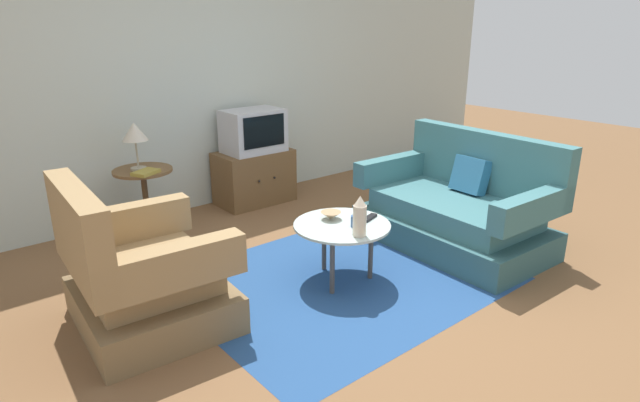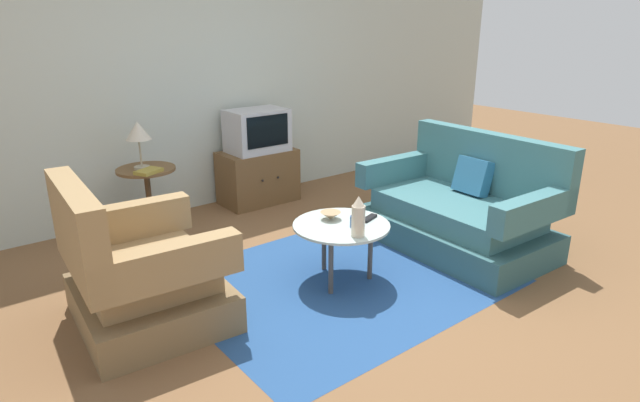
{
  "view_description": "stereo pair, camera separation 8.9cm",
  "coord_description": "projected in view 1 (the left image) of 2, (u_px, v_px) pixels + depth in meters",
  "views": [
    {
      "loc": [
        -2.35,
        -2.42,
        1.82
      ],
      "look_at": [
        0.03,
        0.43,
        0.55
      ],
      "focal_mm": 29.63,
      "sensor_mm": 36.0,
      "label": 1
    },
    {
      "loc": [
        -2.28,
        -2.48,
        1.82
      ],
      "look_at": [
        0.03,
        0.43,
        0.55
      ],
      "focal_mm": 29.63,
      "sensor_mm": 36.0,
      "label": 2
    }
  ],
  "objects": [
    {
      "name": "book",
      "position": [
        146.0,
        172.0,
        4.4
      ],
      "size": [
        0.25,
        0.22,
        0.03
      ],
      "rotation": [
        0.0,
        0.0,
        0.45
      ],
      "color": "olive",
      "rests_on": "side_table"
    },
    {
      "name": "tv_stand",
      "position": [
        254.0,
        177.0,
        5.51
      ],
      "size": [
        0.77,
        0.47,
        0.55
      ],
      "color": "brown",
      "rests_on": "ground"
    },
    {
      "name": "area_rug",
      "position": [
        341.0,
        279.0,
        3.92
      ],
      "size": [
        2.25,
        1.83,
        0.0
      ],
      "primitive_type": "cube",
      "color": "navy",
      "rests_on": "ground"
    },
    {
      "name": "coffee_table",
      "position": [
        342.0,
        230.0,
        3.79
      ],
      "size": [
        0.7,
        0.7,
        0.44
      ],
      "color": "#B2C6C1",
      "rests_on": "ground"
    },
    {
      "name": "television",
      "position": [
        253.0,
        131.0,
        5.33
      ],
      "size": [
        0.59,
        0.41,
        0.43
      ],
      "color": "#B7B7BC",
      "rests_on": "tv_stand"
    },
    {
      "name": "vase",
      "position": [
        360.0,
        217.0,
        3.53
      ],
      "size": [
        0.09,
        0.09,
        0.28
      ],
      "color": "beige",
      "rests_on": "coffee_table"
    },
    {
      "name": "back_wall",
      "position": [
        187.0,
        72.0,
        5.08
      ],
      "size": [
        9.0,
        0.12,
        2.7
      ],
      "primitive_type": "cube",
      "color": "#B2BCB2",
      "rests_on": "ground"
    },
    {
      "name": "tv_remote_dark",
      "position": [
        369.0,
        218.0,
        3.87
      ],
      "size": [
        0.17,
        0.09,
        0.02
      ],
      "rotation": [
        0.0,
        0.0,
        3.45
      ],
      "color": "black",
      "rests_on": "coffee_table"
    },
    {
      "name": "side_table",
      "position": [
        145.0,
        188.0,
        4.6
      ],
      "size": [
        0.5,
        0.5,
        0.61
      ],
      "color": "brown",
      "rests_on": "ground"
    },
    {
      "name": "bowl",
      "position": [
        331.0,
        215.0,
        3.86
      ],
      "size": [
        0.15,
        0.15,
        0.06
      ],
      "color": "tan",
      "rests_on": "coffee_table"
    },
    {
      "name": "table_lamp",
      "position": [
        135.0,
        133.0,
        4.43
      ],
      "size": [
        0.21,
        0.21,
        0.41
      ],
      "color": "#9E937A",
      "rests_on": "side_table"
    },
    {
      "name": "couch",
      "position": [
        458.0,
        210.0,
        4.47
      ],
      "size": [
        0.96,
        1.57,
        0.93
      ],
      "rotation": [
        0.0,
        0.0,
        1.53
      ],
      "color": "#325C60",
      "rests_on": "ground"
    },
    {
      "name": "armchair",
      "position": [
        140.0,
        278.0,
        3.24
      ],
      "size": [
        0.93,
        1.03,
        0.96
      ],
      "rotation": [
        0.0,
        0.0,
        -1.64
      ],
      "color": "brown",
      "rests_on": "ground"
    },
    {
      "name": "mug",
      "position": [
        356.0,
        221.0,
        3.71
      ],
      "size": [
        0.11,
        0.07,
        0.08
      ],
      "color": "#335184",
      "rests_on": "coffee_table"
    },
    {
      "name": "ground_plane",
      "position": [
        355.0,
        289.0,
        3.78
      ],
      "size": [
        16.0,
        16.0,
        0.0
      ],
      "primitive_type": "plane",
      "color": "brown"
    }
  ]
}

